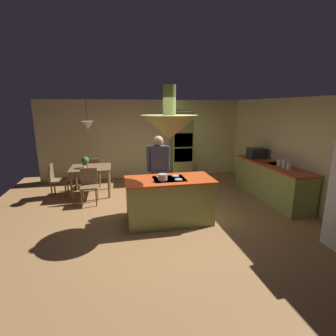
% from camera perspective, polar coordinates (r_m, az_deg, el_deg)
% --- Properties ---
extents(ground, '(8.16, 8.16, 0.00)m').
position_cam_1_polar(ground, '(5.59, -0.16, -11.02)').
color(ground, '#9E7042').
extents(wall_back, '(6.80, 0.10, 2.55)m').
position_cam_1_polar(wall_back, '(8.56, -4.91, 6.48)').
color(wall_back, beige).
rests_on(wall_back, ground).
extents(wall_right, '(0.10, 7.20, 2.55)m').
position_cam_1_polar(wall_right, '(6.96, 26.35, 3.47)').
color(wall_right, beige).
rests_on(wall_right, ground).
extents(kitchen_island, '(1.76, 0.87, 0.95)m').
position_cam_1_polar(kitchen_island, '(5.23, 0.29, -7.26)').
color(kitchen_island, '#8C934C').
rests_on(kitchen_island, ground).
extents(counter_run_right, '(0.73, 2.58, 0.93)m').
position_cam_1_polar(counter_run_right, '(7.04, 22.06, -2.72)').
color(counter_run_right, '#8C934C').
rests_on(counter_run_right, ground).
extents(oven_tower, '(0.66, 0.62, 2.17)m').
position_cam_1_polar(oven_tower, '(8.39, 2.97, 5.07)').
color(oven_tower, '#8C934C').
rests_on(oven_tower, ground).
extents(dining_table, '(1.04, 0.91, 0.76)m').
position_cam_1_polar(dining_table, '(7.11, -16.93, -0.59)').
color(dining_table, brown).
rests_on(dining_table, ground).
extents(person_at_island, '(0.53, 0.23, 1.71)m').
position_cam_1_polar(person_at_island, '(5.72, -2.17, -0.00)').
color(person_at_island, tan).
rests_on(person_at_island, ground).
extents(range_hood, '(1.10, 1.10, 1.00)m').
position_cam_1_polar(range_hood, '(4.90, 0.31, 9.49)').
color(range_hood, '#8C934C').
extents(pendant_light_over_table, '(0.32, 0.32, 0.82)m').
position_cam_1_polar(pendant_light_over_table, '(6.93, -17.63, 9.10)').
color(pendant_light_over_table, beige).
extents(chair_facing_island, '(0.40, 0.40, 0.87)m').
position_cam_1_polar(chair_facing_island, '(6.50, -17.32, -3.35)').
color(chair_facing_island, brown).
rests_on(chair_facing_island, ground).
extents(chair_by_back_wall, '(0.40, 0.40, 0.87)m').
position_cam_1_polar(chair_by_back_wall, '(7.80, -16.46, -0.50)').
color(chair_by_back_wall, brown).
rests_on(chair_by_back_wall, ground).
extents(chair_at_corner, '(0.40, 0.40, 0.87)m').
position_cam_1_polar(chair_at_corner, '(7.29, -23.91, -2.11)').
color(chair_at_corner, brown).
rests_on(chair_at_corner, ground).
extents(potted_plant_on_table, '(0.20, 0.20, 0.30)m').
position_cam_1_polar(potted_plant_on_table, '(7.01, -18.10, 1.38)').
color(potted_plant_on_table, '#99382D').
rests_on(potted_plant_on_table, dining_table).
extents(cup_on_table, '(0.07, 0.07, 0.09)m').
position_cam_1_polar(cup_on_table, '(6.87, -18.24, 0.09)').
color(cup_on_table, white).
rests_on(cup_on_table, dining_table).
extents(canister_flour, '(0.11, 0.11, 0.16)m').
position_cam_1_polar(canister_flour, '(6.42, 25.58, 0.37)').
color(canister_flour, silver).
rests_on(canister_flour, counter_run_right).
extents(canister_sugar, '(0.11, 0.11, 0.19)m').
position_cam_1_polar(canister_sugar, '(6.55, 24.65, 0.85)').
color(canister_sugar, silver).
rests_on(canister_sugar, counter_run_right).
extents(canister_tea, '(0.12, 0.12, 0.14)m').
position_cam_1_polar(canister_tea, '(6.70, 23.73, 0.96)').
color(canister_tea, silver).
rests_on(canister_tea, counter_run_right).
extents(microwave_on_counter, '(0.46, 0.36, 0.28)m').
position_cam_1_polar(microwave_on_counter, '(7.54, 19.26, 3.19)').
color(microwave_on_counter, '#232326').
rests_on(microwave_on_counter, counter_run_right).
extents(cooking_pot_on_cooktop, '(0.18, 0.18, 0.12)m').
position_cam_1_polar(cooking_pot_on_cooktop, '(4.91, -1.21, -2.04)').
color(cooking_pot_on_cooktop, '#B2B2B7').
rests_on(cooking_pot_on_cooktop, kitchen_island).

